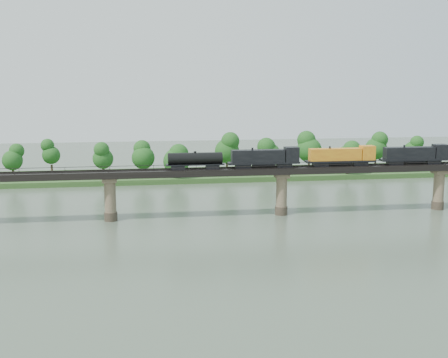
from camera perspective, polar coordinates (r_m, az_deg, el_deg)
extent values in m
plane|color=#3C4B3B|center=(107.29, 9.77, -7.32)|extent=(400.00, 400.00, 0.00)
cube|color=#274A1D|center=(187.64, 1.72, 0.52)|extent=(300.00, 24.00, 1.60)
cylinder|color=#473A2D|center=(131.04, -11.42, -3.74)|extent=(3.00, 3.00, 2.00)
cylinder|color=#7B6950|center=(130.06, -11.49, -1.81)|extent=(2.60, 2.60, 9.00)
cube|color=#7B6950|center=(129.31, -11.55, -0.08)|extent=(3.20, 3.20, 1.00)
cylinder|color=#473A2D|center=(134.83, 5.83, -3.20)|extent=(3.00, 3.00, 2.00)
cylinder|color=#7B6950|center=(133.88, 5.86, -1.33)|extent=(2.60, 2.60, 9.00)
cube|color=#7B6950|center=(133.16, 5.89, 0.36)|extent=(3.20, 3.20, 1.00)
cylinder|color=#473A2D|center=(149.63, 20.87, -2.49)|extent=(3.00, 3.00, 2.00)
cylinder|color=#7B6950|center=(148.77, 20.97, -0.80)|extent=(2.60, 2.60, 9.00)
cube|color=#7B6950|center=(148.12, 21.07, 0.72)|extent=(3.20, 3.20, 1.00)
cube|color=black|center=(132.96, 5.90, 0.89)|extent=(220.00, 5.00, 1.50)
cube|color=black|center=(132.11, 5.99, 1.20)|extent=(220.00, 0.12, 0.16)
cube|color=black|center=(133.55, 5.83, 1.30)|extent=(220.00, 0.12, 0.16)
cube|color=black|center=(130.44, 6.17, 1.36)|extent=(220.00, 0.10, 0.10)
cube|color=black|center=(135.04, 5.67, 1.66)|extent=(220.00, 0.10, 0.10)
cube|color=black|center=(130.49, 6.17, 1.21)|extent=(0.08, 0.08, 0.70)
cube|color=black|center=(135.09, 5.66, 1.51)|extent=(0.08, 0.08, 0.70)
cylinder|color=#382619|center=(183.56, -20.61, 0.44)|extent=(0.70, 0.70, 3.27)
sphere|color=#134413|center=(182.93, -20.70, 1.79)|extent=(6.20, 6.20, 6.20)
sphere|color=#134413|center=(182.59, -20.75, 2.64)|extent=(4.65, 4.65, 4.65)
cylinder|color=#382619|center=(185.72, -17.07, 0.82)|extent=(0.70, 0.70, 3.71)
sphere|color=#134413|center=(185.03, -17.15, 2.33)|extent=(5.67, 5.67, 5.67)
sphere|color=#134413|center=(184.67, -17.20, 3.28)|extent=(4.25, 4.25, 4.25)
cylinder|color=#382619|center=(176.19, -12.14, 0.53)|extent=(0.70, 0.70, 3.51)
sphere|color=#134413|center=(175.50, -12.19, 2.03)|extent=(6.31, 6.31, 6.31)
sphere|color=#134413|center=(175.13, -12.23, 2.98)|extent=(4.73, 4.73, 4.73)
cylinder|color=#382619|center=(178.30, -8.18, 0.73)|extent=(0.70, 0.70, 3.34)
sphere|color=#134413|center=(177.64, -8.21, 2.15)|extent=(7.18, 7.18, 7.18)
sphere|color=#134413|center=(177.29, -8.23, 3.04)|extent=(5.39, 5.39, 5.39)
cylinder|color=#382619|center=(176.00, -4.84, 0.59)|extent=(0.70, 0.70, 2.83)
sphere|color=#134413|center=(175.43, -4.85, 1.81)|extent=(8.26, 8.26, 8.26)
sphere|color=#134413|center=(175.11, -4.87, 2.57)|extent=(6.19, 6.19, 6.19)
cylinder|color=#382619|center=(184.12, 0.31, 1.22)|extent=(0.70, 0.70, 3.96)
sphere|color=#134413|center=(183.38, 0.31, 2.86)|extent=(8.07, 8.07, 8.07)
sphere|color=#134413|center=(183.00, 0.31, 3.88)|extent=(6.05, 6.05, 6.05)
cylinder|color=#382619|center=(185.21, 4.53, 1.13)|extent=(0.70, 0.70, 3.27)
sphere|color=#134413|center=(184.59, 4.55, 2.47)|extent=(8.03, 8.03, 8.03)
sphere|color=#134413|center=(184.25, 4.56, 3.31)|extent=(6.02, 6.02, 6.02)
cylinder|color=#382619|center=(189.90, 8.61, 1.37)|extent=(0.70, 0.70, 3.92)
sphere|color=#134413|center=(189.20, 8.66, 2.94)|extent=(8.29, 8.29, 8.29)
sphere|color=#134413|center=(188.83, 8.68, 3.92)|extent=(6.21, 6.21, 6.21)
cylinder|color=#382619|center=(187.00, 12.44, 0.98)|extent=(0.70, 0.70, 3.02)
sphere|color=#134413|center=(186.42, 12.49, 2.20)|extent=(7.74, 7.74, 7.74)
sphere|color=#134413|center=(186.11, 12.51, 2.97)|extent=(5.80, 5.80, 5.80)
cylinder|color=#382619|center=(199.85, 15.11, 1.55)|extent=(0.70, 0.70, 3.80)
sphere|color=#134413|center=(199.20, 15.18, 2.99)|extent=(7.47, 7.47, 7.47)
sphere|color=#134413|center=(198.86, 15.22, 3.89)|extent=(5.60, 5.60, 5.60)
cylinder|color=#382619|center=(205.90, 18.58, 1.55)|extent=(0.70, 0.70, 3.38)
sphere|color=#134413|center=(205.32, 18.65, 2.80)|extent=(6.23, 6.23, 6.23)
sphere|color=#134413|center=(205.02, 18.69, 3.58)|extent=(4.67, 4.67, 4.67)
cube|color=black|center=(146.76, 20.42, 1.66)|extent=(3.57, 2.14, 0.98)
cube|color=black|center=(142.30, 16.95, 1.61)|extent=(3.57, 2.14, 0.98)
cube|color=black|center=(144.38, 18.73, 1.88)|extent=(16.96, 2.68, 0.45)
cube|color=black|center=(143.57, 18.29, 2.53)|extent=(12.49, 2.41, 2.86)
cube|color=black|center=(147.31, 21.09, 2.65)|extent=(3.21, 2.68, 3.39)
cylinder|color=black|center=(144.45, 18.72, 1.69)|extent=(5.35, 1.25, 1.25)
cube|color=black|center=(138.73, 13.62, 1.56)|extent=(3.57, 2.14, 0.98)
cube|color=black|center=(135.37, 9.76, 1.50)|extent=(3.57, 2.14, 0.98)
cube|color=black|center=(136.88, 11.72, 1.79)|extent=(16.96, 2.68, 0.45)
cube|color=orange|center=(136.21, 11.22, 2.47)|extent=(12.49, 2.41, 2.86)
cube|color=orange|center=(139.07, 14.34, 2.61)|extent=(3.21, 2.68, 3.39)
cylinder|color=black|center=(136.95, 11.71, 1.59)|extent=(5.35, 1.25, 1.25)
cube|color=black|center=(132.87, 6.10, 1.43)|extent=(3.57, 2.14, 0.98)
cube|color=black|center=(130.78, 1.93, 1.34)|extent=(3.57, 2.14, 0.98)
cube|color=black|center=(131.65, 4.03, 1.65)|extent=(16.96, 2.68, 0.45)
cube|color=black|center=(131.14, 3.47, 2.36)|extent=(12.49, 2.41, 2.86)
cube|color=black|center=(132.98, 6.86, 2.52)|extent=(3.21, 2.68, 3.39)
cylinder|color=black|center=(131.72, 4.03, 1.44)|extent=(5.35, 1.25, 1.25)
cube|color=black|center=(129.70, -1.18, 1.27)|extent=(3.12, 1.96, 0.98)
cube|color=black|center=(128.95, -4.72, 1.19)|extent=(3.12, 1.96, 0.98)
cube|color=black|center=(129.18, -2.95, 1.48)|extent=(13.39, 2.14, 0.27)
cylinder|color=black|center=(128.97, -2.95, 2.11)|extent=(12.49, 2.68, 2.68)
cylinder|color=black|center=(128.79, -2.96, 2.74)|extent=(0.62, 0.62, 0.45)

